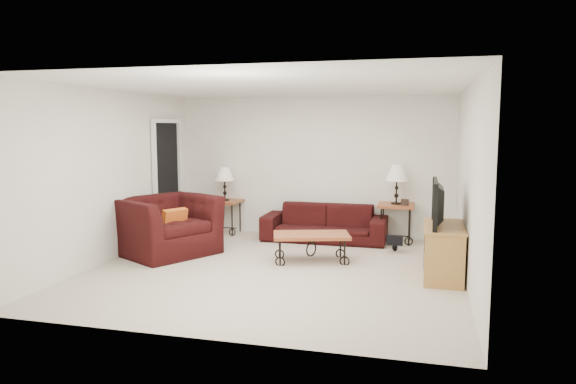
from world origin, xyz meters
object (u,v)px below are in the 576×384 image
(armchair, at_px, (167,226))
(backpack, at_px, (395,236))
(side_table_left, at_px, (225,217))
(side_table_right, at_px, (396,223))
(sofa, at_px, (324,223))
(lamp_right, at_px, (397,185))
(television, at_px, (443,203))
(lamp_left, at_px, (225,184))
(tv_stand, at_px, (443,251))
(coffee_table, at_px, (311,248))

(armchair, relative_size, backpack, 2.75)
(side_table_left, distance_m, armchair, 1.77)
(side_table_right, bearing_deg, backpack, -87.49)
(sofa, height_order, lamp_right, lamp_right)
(sofa, height_order, television, television)
(side_table_right, height_order, backpack, side_table_right)
(sofa, xyz_separation_m, armchair, (-2.19, -1.56, 0.14))
(lamp_right, distance_m, armchair, 3.85)
(lamp_left, xyz_separation_m, television, (3.80, -2.00, 0.06))
(television, bearing_deg, tv_stand, 90.00)
(sofa, height_order, lamp_left, lamp_left)
(coffee_table, distance_m, backpack, 1.50)
(lamp_left, height_order, coffee_table, lamp_left)
(sofa, bearing_deg, side_table_right, 8.52)
(tv_stand, bearing_deg, lamp_right, 109.71)
(backpack, bearing_deg, tv_stand, -61.73)
(tv_stand, xyz_separation_m, television, (-0.02, 0.00, 0.64))
(backpack, bearing_deg, side_table_right, 93.38)
(side_table_left, xyz_separation_m, lamp_right, (3.10, 0.00, 0.69))
(armchair, bearing_deg, sofa, -25.25)
(coffee_table, relative_size, backpack, 2.21)
(side_table_left, bearing_deg, sofa, -5.40)
(coffee_table, relative_size, television, 1.07)
(sofa, xyz_separation_m, backpack, (1.23, -0.49, -0.06))
(lamp_right, relative_size, television, 0.64)
(coffee_table, bearing_deg, lamp_left, 140.43)
(side_table_right, xyz_separation_m, lamp_right, (0.00, 0.00, 0.66))
(side_table_left, distance_m, lamp_right, 3.18)
(side_table_right, bearing_deg, coffee_table, -124.61)
(lamp_right, bearing_deg, lamp_left, 180.00)
(side_table_right, bearing_deg, lamp_right, 0.00)
(sofa, distance_m, lamp_right, 1.39)
(lamp_right, bearing_deg, armchair, -152.83)
(sofa, bearing_deg, lamp_left, 174.60)
(side_table_left, distance_m, side_table_right, 3.10)
(tv_stand, bearing_deg, side_table_right, 109.71)
(side_table_left, xyz_separation_m, television, (3.80, -2.00, 0.68))
(sofa, xyz_separation_m, tv_stand, (1.92, -1.82, 0.03))
(backpack, bearing_deg, side_table_left, 168.72)
(coffee_table, xyz_separation_m, tv_stand, (1.84, -0.36, 0.14))
(lamp_right, relative_size, tv_stand, 0.58)
(side_table_right, bearing_deg, tv_stand, -70.29)
(sofa, distance_m, side_table_left, 1.91)
(sofa, height_order, coffee_table, sofa)
(sofa, relative_size, lamp_left, 3.45)
(side_table_left, distance_m, lamp_left, 0.62)
(lamp_left, distance_m, television, 4.29)
(side_table_left, bearing_deg, backpack, -12.15)
(side_table_right, distance_m, television, 2.21)
(sofa, xyz_separation_m, side_table_left, (-1.90, 0.18, -0.00))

